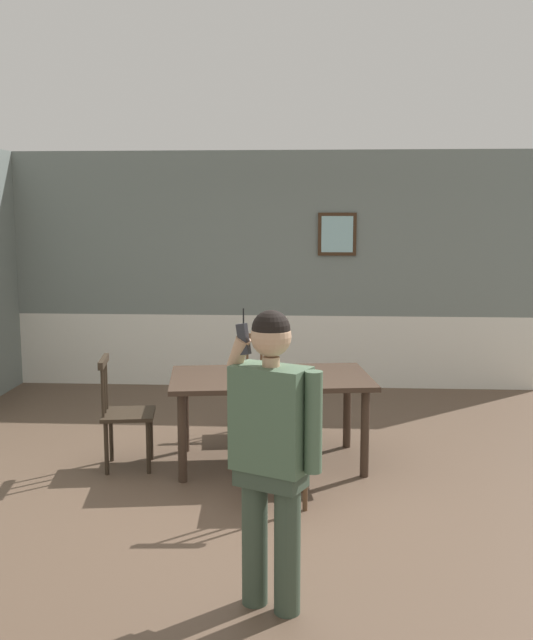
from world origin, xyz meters
The scene contains 7 objects.
ground_plane centered at (0.00, 0.00, 0.00)m, with size 7.40×7.40×0.00m, color brown.
room_back_partition centered at (0.00, 3.37, 1.35)m, with size 6.33×0.17×2.81m.
dining_table centered at (0.13, 0.56, 0.67)m, with size 1.76×1.17×0.75m.
chair_near_window centered at (0.24, -0.30, 0.47)m, with size 0.46×0.46×0.99m.
chair_by_doorway centered at (-1.07, 0.39, 0.46)m, with size 0.48×0.48×0.93m.
chair_at_table_head centered at (0.00, 1.41, 0.45)m, with size 0.51×0.51×0.94m.
person_figure centered at (0.26, -1.74, 0.92)m, with size 0.52×0.37×1.62m.
Camera 1 is at (0.45, -5.42, 2.11)m, focal length 41.43 mm.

